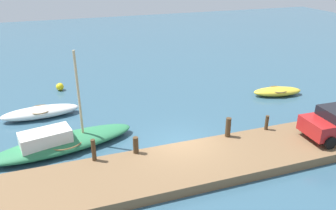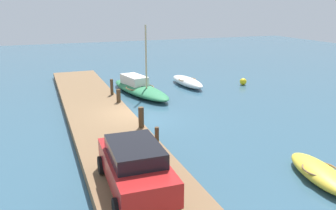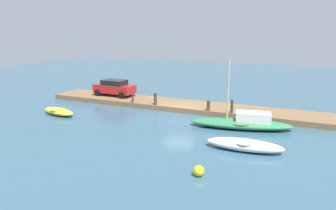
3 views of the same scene
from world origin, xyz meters
name	(u,v)px [view 2 (image 2 of 3)]	position (x,y,z in m)	size (l,w,h in m)	color
ground_plane	(138,120)	(0.00, 0.00, 0.00)	(84.00, 84.00, 0.00)	#33566B
dock_platform	(102,120)	(0.00, -1.98, 0.23)	(27.19, 3.47, 0.45)	brown
rowboat_yellow	(320,173)	(8.95, 4.34, 0.29)	(3.57, 1.83, 0.57)	gold
sailboat_green	(139,88)	(-5.66, 1.75, 0.43)	(7.41, 3.38, 4.93)	#2D7A4C
rowboat_white	(187,82)	(-6.64, 6.01, 0.34)	(4.54, 1.54, 0.67)	white
mooring_post_west	(112,87)	(-4.32, -0.49, 0.98)	(0.20, 0.20, 1.05)	#47331E
mooring_post_mid_west	(119,96)	(-2.39, -0.49, 0.86)	(0.26, 0.26, 0.81)	#47331E
mooring_post_mid_east	(141,117)	(2.42, -0.49, 0.97)	(0.27, 0.27, 1.03)	#47331E
mooring_post_east	(157,136)	(4.72, -0.49, 0.85)	(0.18, 0.18, 0.80)	#47331E
parked_car	(135,165)	(7.87, -2.33, 1.28)	(4.10, 2.06, 1.57)	#B21E1E
marker_buoy	(243,82)	(-5.32, 10.33, 0.27)	(0.55, 0.55, 0.55)	yellow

